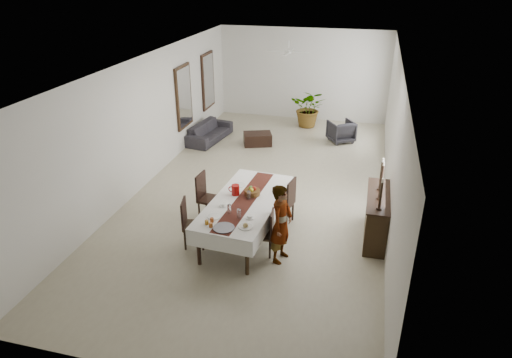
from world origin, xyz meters
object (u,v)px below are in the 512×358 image
Objects in this scene: dining_table_top at (245,202)px; sofa at (210,132)px; sideboard_body at (376,217)px; red_pitcher at (235,190)px; woman at (281,224)px.

dining_table_top is 5.86m from sofa.
red_pitcher is at bearing -171.96° from sideboard_body.
red_pitcher is at bearing 149.04° from dining_table_top.
dining_table_top is at bearing -144.43° from sofa.
woman is 6.86m from sofa.
sofa is at bearing 115.42° from red_pitcher.
red_pitcher is at bearing -145.96° from sofa.
red_pitcher is (-0.26, 0.18, 0.15)m from dining_table_top.
woman reaches higher than red_pitcher.
sideboard_body is at bearing -40.57° from woman.
sideboard_body is at bearing 8.04° from red_pitcher.
sideboard_body is 0.83× the size of sofa.
woman is (1.14, -0.84, -0.15)m from red_pitcher.
woman is at bearing -36.40° from red_pitcher.
sideboard_body is (2.62, 0.59, -0.32)m from dining_table_top.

